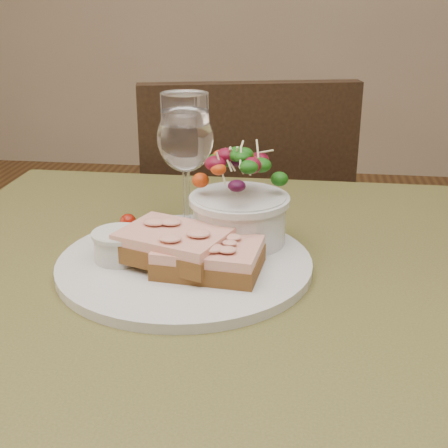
# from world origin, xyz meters

# --- Properties ---
(cafe_table) EXTENTS (0.80, 0.80, 0.75)m
(cafe_table) POSITION_xyz_m (0.00, 0.00, 0.65)
(cafe_table) COLOR #47421E
(cafe_table) RESTS_ON ground
(chair_far) EXTENTS (0.51, 0.51, 0.90)m
(chair_far) POSITION_xyz_m (-0.05, 0.68, 0.29)
(chair_far) COLOR black
(chair_far) RESTS_ON ground
(dinner_plate) EXTENTS (0.31, 0.31, 0.01)m
(dinner_plate) POSITION_xyz_m (-0.04, 0.02, 0.76)
(dinner_plate) COLOR silver
(dinner_plate) RESTS_ON cafe_table
(sandwich_front) EXTENTS (0.13, 0.10, 0.03)m
(sandwich_front) POSITION_xyz_m (-0.00, -0.01, 0.78)
(sandwich_front) COLOR #4B2E14
(sandwich_front) RESTS_ON dinner_plate
(sandwich_back) EXTENTS (0.15, 0.13, 0.03)m
(sandwich_back) POSITION_xyz_m (-0.05, 0.01, 0.79)
(sandwich_back) COLOR #4B2E14
(sandwich_back) RESTS_ON dinner_plate
(ramekin) EXTENTS (0.06, 0.06, 0.04)m
(ramekin) POSITION_xyz_m (-0.11, 0.01, 0.78)
(ramekin) COLOR beige
(ramekin) RESTS_ON dinner_plate
(salad_bowl) EXTENTS (0.12, 0.12, 0.13)m
(salad_bowl) POSITION_xyz_m (0.02, 0.09, 0.82)
(salad_bowl) COLOR silver
(salad_bowl) RESTS_ON dinner_plate
(garnish) EXTENTS (0.05, 0.04, 0.02)m
(garnish) POSITION_xyz_m (-0.12, 0.11, 0.77)
(garnish) COLOR #0C390A
(garnish) RESTS_ON dinner_plate
(wine_glass) EXTENTS (0.08, 0.08, 0.18)m
(wine_glass) POSITION_xyz_m (-0.06, 0.15, 0.87)
(wine_glass) COLOR white
(wine_glass) RESTS_ON cafe_table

